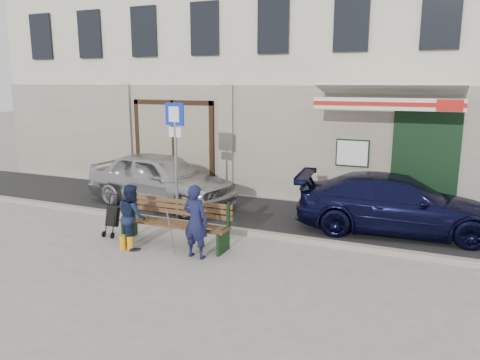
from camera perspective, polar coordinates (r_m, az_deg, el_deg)
The scene contains 11 objects.
ground at distance 9.40m, azimuth -6.62°, elevation -8.81°, with size 80.00×80.00×0.00m, color #9E9991.
asphalt_lane at distance 12.03m, azimuth 0.80°, elevation -4.02°, with size 60.00×3.20×0.01m, color #282828.
curb at distance 10.62m, azimuth -2.56°, elevation -5.92°, with size 60.00×0.18×0.12m, color #9E9384.
building at distance 16.71m, azimuth 8.35°, elevation 17.54°, with size 20.00×8.27×10.00m.
car_silver at distance 12.82m, azimuth -9.63°, elevation 0.13°, with size 1.71×4.26×1.45m, color #BAB9BE.
car_navy at distance 10.96m, azimuth 18.65°, elevation -2.81°, with size 1.81×4.44×1.29m, color black.
parking_sign at distance 11.16m, azimuth -7.88°, elevation 4.60°, with size 0.52×0.10×2.83m.
bench at distance 9.76m, azimuth -8.24°, elevation -5.21°, with size 2.40×1.17×0.98m.
man at distance 8.93m, azimuth -5.44°, elevation -5.04°, with size 0.52×0.34×1.44m, color #15183C.
woman at distance 9.69m, azimuth -13.05°, elevation -4.31°, with size 0.64×0.50×1.31m, color #141D37.
stroller at distance 10.60m, azimuth -15.29°, elevation -4.45°, with size 0.28×0.39×0.91m.
Camera 1 is at (4.47, -7.57, 3.33)m, focal length 35.00 mm.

